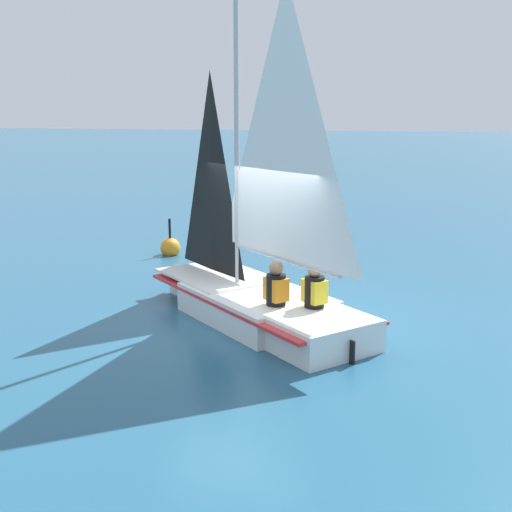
{
  "coord_description": "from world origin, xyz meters",
  "views": [
    {
      "loc": [
        -9.56,
        -3.39,
        3.31
      ],
      "look_at": [
        0.0,
        0.0,
        1.08
      ],
      "focal_mm": 45.0,
      "sensor_mm": 36.0,
      "label": 1
    }
  ],
  "objects_px": {
    "sailboat_main": "(258,276)",
    "sailor_crew": "(314,298)",
    "buoy_marker": "(170,247)",
    "sailor_helm": "(276,296)"
  },
  "relations": [
    {
      "from": "sailboat_main",
      "to": "sailor_crew",
      "type": "height_order",
      "value": "sailboat_main"
    },
    {
      "from": "sailor_helm",
      "to": "buoy_marker",
      "type": "bearing_deg",
      "value": -11.62
    },
    {
      "from": "sailboat_main",
      "to": "sailor_helm",
      "type": "bearing_deg",
      "value": 167.29
    },
    {
      "from": "sailboat_main",
      "to": "buoy_marker",
      "type": "height_order",
      "value": "sailboat_main"
    },
    {
      "from": "sailboat_main",
      "to": "sailor_helm",
      "type": "relative_size",
      "value": 4.63
    },
    {
      "from": "sailboat_main",
      "to": "buoy_marker",
      "type": "relative_size",
      "value": 5.62
    },
    {
      "from": "sailor_crew",
      "to": "buoy_marker",
      "type": "relative_size",
      "value": 1.21
    },
    {
      "from": "sailor_helm",
      "to": "sailor_crew",
      "type": "height_order",
      "value": "same"
    },
    {
      "from": "sailboat_main",
      "to": "sailor_crew",
      "type": "relative_size",
      "value": 4.63
    },
    {
      "from": "sailboat_main",
      "to": "sailor_helm",
      "type": "xyz_separation_m",
      "value": [
        -0.57,
        -0.49,
        -0.13
      ]
    }
  ]
}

